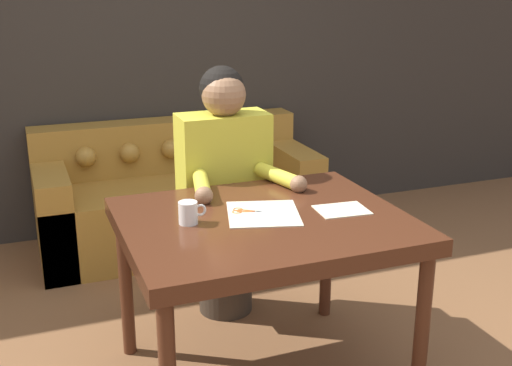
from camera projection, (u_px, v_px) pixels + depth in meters
name	position (u px, v px, depth m)	size (l,w,h in m)	color
wall_back	(135.00, 40.00, 4.23)	(8.00, 0.06, 2.60)	#2D2823
dining_table	(264.00, 235.00, 2.63)	(1.14, 0.95, 0.76)	#472314
couch	(177.00, 199.00, 4.23)	(1.78, 0.77, 0.79)	olive
person	(225.00, 190.00, 3.22)	(0.53, 0.58, 1.29)	#33281E
pattern_paper_main	(263.00, 214.00, 2.64)	(0.36, 0.38, 0.00)	beige
pattern_paper_offcut	(342.00, 210.00, 2.68)	(0.22, 0.18, 0.00)	beige
scissors	(249.00, 211.00, 2.66)	(0.21, 0.15, 0.01)	silver
mug	(189.00, 213.00, 2.53)	(0.11, 0.08, 0.09)	silver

